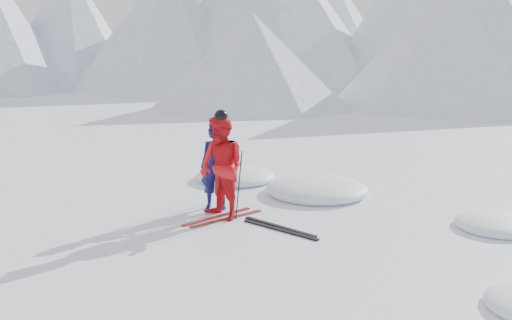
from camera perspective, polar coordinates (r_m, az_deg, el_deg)
The scene contains 12 objects.
ground at distance 9.69m, azimuth 8.23°, elevation -8.15°, with size 160.00×160.00×0.00m, color white.
skier_blue at distance 11.17m, azimuth -4.25°, elevation -0.74°, with size 0.65×0.42×1.77m, color #0C0C48.
skier_red at distance 10.46m, azimuth -3.64°, elevation -0.82°, with size 0.99×0.77×2.03m, color red.
pole_blue_left at distance 11.53m, azimuth -4.94°, elevation -1.88°, with size 0.02×0.02×1.18m, color black.
pole_blue_right at distance 11.28m, azimuth -2.44°, elevation -2.14°, with size 0.02×0.02×1.18m, color black.
pole_red_left at distance 10.91m, azimuth -4.07°, elevation -2.15°, with size 0.02×0.02×1.36m, color black.
pole_red_right at distance 10.48m, azimuth -1.81°, elevation -2.68°, with size 0.02×0.02×1.36m, color black.
ski_worn_left at distance 10.79m, azimuth -4.08°, elevation -5.96°, with size 0.09×1.70×0.03m, color black.
ski_worn_right at distance 10.65m, azimuth -3.06°, elevation -6.18°, with size 0.09×1.70×0.03m, color black.
ski_loose_a at distance 10.16m, azimuth 2.48°, elevation -7.02°, with size 0.09×1.70×0.03m, color black.
ski_loose_b at distance 9.99m, azimuth 2.52°, elevation -7.35°, with size 0.09×1.70×0.03m, color black.
snow_lumps at distance 12.21m, azimuth 6.45°, elevation -4.03°, with size 9.07×5.41×0.52m.
Camera 1 is at (3.89, -8.28, 3.19)m, focal length 38.00 mm.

